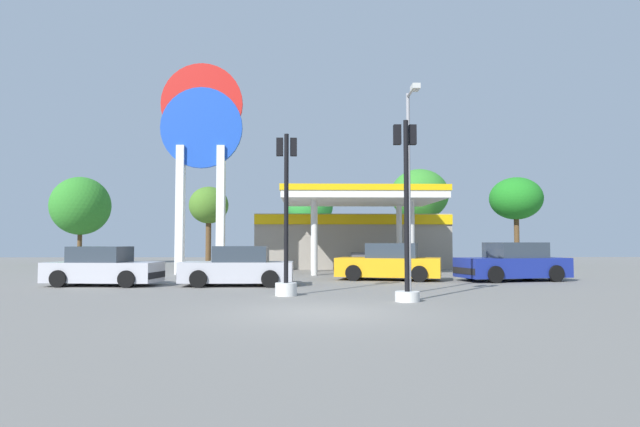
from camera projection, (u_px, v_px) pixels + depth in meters
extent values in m
plane|color=slate|center=(321.00, 312.00, 12.51)|extent=(90.00, 90.00, 0.00)
cube|color=gray|center=(349.00, 242.00, 35.01)|extent=(11.99, 6.67, 3.38)
cube|color=#EAB70C|center=(354.00, 219.00, 31.70)|extent=(11.99, 0.12, 0.60)
cube|color=white|center=(359.00, 199.00, 28.28)|extent=(8.16, 6.45, 0.35)
cube|color=#EAB70C|center=(359.00, 193.00, 28.30)|extent=(8.26, 6.55, 0.30)
cylinder|color=silver|center=(314.00, 237.00, 26.34)|extent=(0.32, 0.32, 3.79)
cylinder|color=silver|center=(412.00, 237.00, 26.46)|extent=(0.32, 0.32, 3.79)
cylinder|color=silver|center=(314.00, 238.00, 29.88)|extent=(0.32, 0.32, 3.79)
cylinder|color=silver|center=(399.00, 238.00, 30.00)|extent=(0.32, 0.32, 3.79)
cube|color=#4C4C51|center=(360.00, 263.00, 28.10)|extent=(0.90, 0.60, 1.10)
cube|color=white|center=(180.00, 210.00, 27.14)|extent=(0.40, 0.56, 6.66)
cube|color=white|center=(221.00, 210.00, 27.19)|extent=(0.40, 0.56, 6.66)
cylinder|color=blue|center=(202.00, 128.00, 27.40)|extent=(4.25, 0.22, 4.25)
cylinder|color=red|center=(202.00, 104.00, 27.48)|extent=(4.25, 0.22, 4.25)
cube|color=white|center=(202.00, 116.00, 27.49)|extent=(3.91, 0.08, 0.77)
cylinder|color=black|center=(495.00, 274.00, 21.29)|extent=(0.73, 0.38, 0.70)
cylinder|color=black|center=(471.00, 272.00, 23.12)|extent=(0.73, 0.38, 0.70)
cylinder|color=black|center=(556.00, 273.00, 21.97)|extent=(0.73, 0.38, 0.70)
cylinder|color=black|center=(528.00, 271.00, 23.79)|extent=(0.73, 0.38, 0.70)
cube|color=navy|center=(512.00, 267.00, 22.55)|extent=(4.89, 2.85, 0.83)
cube|color=#2D3842|center=(515.00, 251.00, 22.63)|extent=(2.50, 2.13, 0.70)
cube|color=black|center=(465.00, 271.00, 22.02)|extent=(0.52, 1.81, 0.26)
cylinder|color=black|center=(145.00, 276.00, 20.83)|extent=(0.65, 0.28, 0.63)
cylinder|color=black|center=(127.00, 279.00, 19.13)|extent=(0.65, 0.28, 0.63)
cylinder|color=black|center=(83.00, 276.00, 21.01)|extent=(0.65, 0.28, 0.63)
cylinder|color=black|center=(59.00, 279.00, 19.31)|extent=(0.65, 0.28, 0.63)
cube|color=#B2B2BA|center=(104.00, 272.00, 20.08)|extent=(4.31, 2.12, 0.75)
cube|color=#2D3842|center=(100.00, 255.00, 20.12)|extent=(2.12, 1.72, 0.63)
cube|color=black|center=(156.00, 275.00, 19.93)|extent=(0.27, 1.66, 0.24)
cylinder|color=black|center=(353.00, 273.00, 22.52)|extent=(0.72, 0.41, 0.68)
cylinder|color=black|center=(361.00, 271.00, 24.30)|extent=(0.72, 0.41, 0.68)
cylinder|color=black|center=(419.00, 274.00, 21.84)|extent=(0.72, 0.41, 0.68)
cylinder|color=black|center=(422.00, 271.00, 23.63)|extent=(0.72, 0.41, 0.68)
cube|color=orange|center=(388.00, 267.00, 23.08)|extent=(4.83, 3.00, 0.81)
cube|color=#2D3842|center=(392.00, 251.00, 23.08)|extent=(2.50, 2.18, 0.68)
cube|color=black|center=(339.00, 269.00, 23.61)|extent=(0.60, 1.76, 0.26)
cylinder|color=black|center=(198.00, 279.00, 19.16)|extent=(0.64, 0.22, 0.64)
cylinder|color=black|center=(207.00, 276.00, 20.88)|extent=(0.64, 0.22, 0.64)
cylinder|color=black|center=(270.00, 279.00, 19.22)|extent=(0.64, 0.22, 0.64)
cylinder|color=black|center=(273.00, 276.00, 20.94)|extent=(0.64, 0.22, 0.64)
cube|color=#B2B2BA|center=(237.00, 272.00, 20.06)|extent=(4.21, 1.77, 0.76)
cube|color=#2D3842|center=(242.00, 254.00, 20.10)|extent=(2.01, 1.56, 0.64)
cube|color=black|center=(183.00, 275.00, 20.01)|extent=(0.12, 1.67, 0.24)
cylinder|color=silver|center=(286.00, 289.00, 16.30)|extent=(0.67, 0.67, 0.40)
cylinder|color=black|center=(286.00, 208.00, 16.44)|extent=(0.14, 0.14, 4.67)
cube|color=black|center=(280.00, 147.00, 16.70)|extent=(0.21, 0.20, 0.57)
sphere|color=red|center=(280.00, 142.00, 16.83)|extent=(0.15, 0.15, 0.15)
sphere|color=#D89E0C|center=(280.00, 148.00, 16.82)|extent=(0.15, 0.15, 0.15)
sphere|color=green|center=(280.00, 153.00, 16.81)|extent=(0.15, 0.15, 0.15)
cube|color=black|center=(294.00, 147.00, 16.71)|extent=(0.21, 0.20, 0.57)
sphere|color=red|center=(294.00, 142.00, 16.84)|extent=(0.15, 0.15, 0.15)
sphere|color=#D89E0C|center=(294.00, 148.00, 16.83)|extent=(0.15, 0.15, 0.15)
sphere|color=green|center=(294.00, 153.00, 16.82)|extent=(0.15, 0.15, 0.15)
cylinder|color=silver|center=(407.00, 297.00, 14.72)|extent=(0.69, 0.69, 0.28)
cylinder|color=black|center=(406.00, 205.00, 14.86)|extent=(0.14, 0.14, 4.86)
cube|color=black|center=(397.00, 135.00, 15.13)|extent=(0.21, 0.20, 0.57)
sphere|color=red|center=(396.00, 130.00, 15.26)|extent=(0.15, 0.15, 0.15)
sphere|color=#D89E0C|center=(396.00, 136.00, 15.25)|extent=(0.15, 0.15, 0.15)
sphere|color=green|center=(397.00, 142.00, 15.24)|extent=(0.15, 0.15, 0.15)
cube|color=black|center=(412.00, 135.00, 15.14)|extent=(0.21, 0.20, 0.57)
sphere|color=red|center=(411.00, 130.00, 15.27)|extent=(0.15, 0.15, 0.15)
sphere|color=#D89E0C|center=(412.00, 136.00, 15.26)|extent=(0.15, 0.15, 0.15)
sphere|color=green|center=(412.00, 142.00, 15.25)|extent=(0.15, 0.15, 0.15)
cylinder|color=brown|center=(80.00, 246.00, 39.11)|extent=(0.33, 0.33, 2.74)
ellipsoid|color=#2F8028|center=(81.00, 206.00, 39.28)|extent=(4.32, 4.32, 4.33)
cylinder|color=brown|center=(208.00, 242.00, 38.50)|extent=(0.40, 0.40, 3.30)
ellipsoid|color=#467425|center=(209.00, 205.00, 38.65)|extent=(2.87, 2.87, 2.71)
cylinder|color=brown|center=(310.00, 244.00, 39.34)|extent=(0.33, 0.33, 3.04)
ellipsoid|color=green|center=(310.00, 207.00, 39.49)|extent=(3.43, 3.43, 2.94)
cylinder|color=brown|center=(420.00, 240.00, 38.20)|extent=(0.32, 0.32, 3.55)
ellipsoid|color=#35862C|center=(419.00, 195.00, 38.38)|extent=(4.21, 4.21, 3.72)
cylinder|color=brown|center=(517.00, 241.00, 38.12)|extent=(0.37, 0.37, 3.42)
ellipsoid|color=#1F7A20|center=(516.00, 198.00, 38.29)|extent=(3.78, 3.78, 3.08)
cylinder|color=gray|center=(409.00, 192.00, 17.24)|extent=(0.12, 0.12, 6.58)
cylinder|color=gray|center=(411.00, 91.00, 16.81)|extent=(0.09, 1.20, 0.09)
cube|color=beige|center=(415.00, 87.00, 16.21)|extent=(0.24, 0.44, 0.16)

